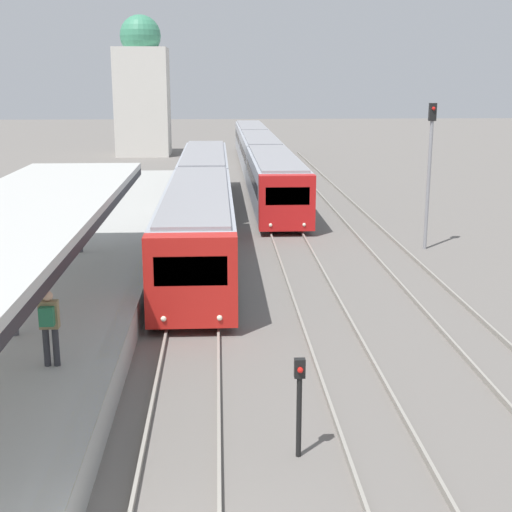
{
  "coord_description": "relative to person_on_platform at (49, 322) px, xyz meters",
  "views": [
    {
      "loc": [
        0.77,
        -7.98,
        6.87
      ],
      "look_at": [
        1.91,
        13.4,
        1.54
      ],
      "focal_mm": 50.0,
      "sensor_mm": 36.0,
      "label": 1
    }
  ],
  "objects": [
    {
      "name": "platform_canopy",
      "position": [
        -1.25,
        1.97,
        1.8
      ],
      "size": [
        4.0,
        21.09,
        2.9
      ],
      "color": "beige",
      "rests_on": "station_platform"
    },
    {
      "name": "person_on_platform",
      "position": [
        0.0,
        0.0,
        0.0
      ],
      "size": [
        0.4,
        0.4,
        1.66
      ],
      "color": "#2D2D33",
      "rests_on": "station_platform"
    },
    {
      "name": "train_near",
      "position": [
        2.82,
        18.59,
        -0.28
      ],
      "size": [
        2.55,
        29.14,
        2.92
      ],
      "color": "red",
      "rests_on": "ground_plane"
    },
    {
      "name": "train_far",
      "position": [
        6.64,
        37.19,
        -0.3
      ],
      "size": [
        2.52,
        41.24,
        2.87
      ],
      "color": "red",
      "rests_on": "ground_plane"
    },
    {
      "name": "signal_post_near",
      "position": [
        5.03,
        -2.4,
        -0.7
      ],
      "size": [
        0.2,
        0.22,
        1.95
      ],
      "color": "black",
      "rests_on": "ground_plane"
    },
    {
      "name": "signal_mast_far",
      "position": [
        12.15,
        14.04,
        1.77
      ],
      "size": [
        0.28,
        0.29,
        5.95
      ],
      "color": "gray",
      "rests_on": "ground_plane"
    },
    {
      "name": "distant_domed_building",
      "position": [
        -3.21,
        52.67,
        3.97
      ],
      "size": [
        4.75,
        4.75,
        12.45
      ],
      "color": "silver",
      "rests_on": "ground_plane"
    }
  ]
}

